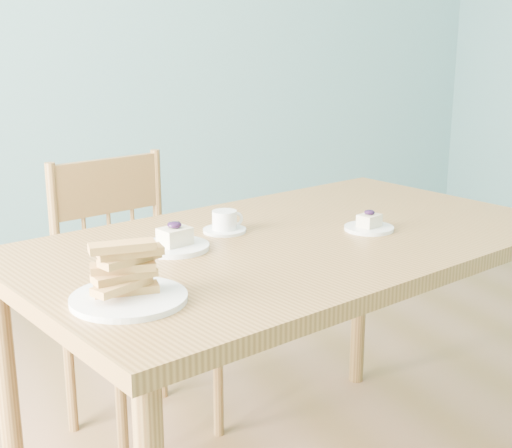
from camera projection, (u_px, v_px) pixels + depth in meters
name	position (u px, v px, depth m)	size (l,w,h in m)	color
room	(355.00, 40.00, 1.80)	(5.01, 5.01, 2.71)	#906343
dining_table	(293.00, 264.00, 2.00)	(1.70, 1.22, 0.82)	olive
dining_chair	(133.00, 298.00, 2.43)	(0.53, 0.52, 0.96)	olive
cheesecake_plate_near	(369.00, 225.00, 2.03)	(0.14, 0.14, 0.06)	white
cheesecake_plate_far	(175.00, 242.00, 1.85)	(0.18, 0.18, 0.08)	white
coffee_cup	(225.00, 223.00, 2.01)	(0.12, 0.12, 0.06)	white
biscotti_plate	(128.00, 282.00, 1.49)	(0.25, 0.25, 0.13)	white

